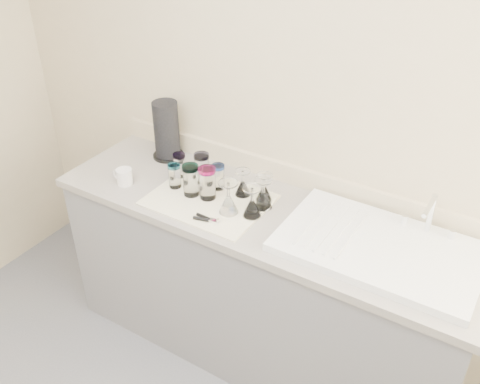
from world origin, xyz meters
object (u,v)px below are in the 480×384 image
Objects in this scene: tumbler_purple at (218,177)px; can_opener at (207,219)px; tumbler_cyan at (202,168)px; white_mug at (124,177)px; goblet_front_left at (228,202)px; tumbler_lavender at (207,183)px; tumbler_magenta at (175,176)px; goblet_back_right at (264,192)px; sink_unit at (380,247)px; tumbler_blue at (191,180)px; goblet_front_right at (252,206)px; tumbler_teal at (180,165)px; paper_towel_roll at (167,131)px; goblet_back_left at (243,187)px; goblet_extra at (263,198)px.

tumbler_purple is 1.02× the size of can_opener.
white_mug is (-0.32, -0.21, -0.04)m from tumbler_cyan.
tumbler_lavender is at bearing 161.73° from goblet_front_left.
goblet_back_right reaches higher than tumbler_magenta.
tumbler_purple is (-0.83, 0.04, 0.05)m from sink_unit.
tumbler_blue reaches higher than goblet_front_right.
tumbler_lavender is (0.19, 0.00, 0.02)m from tumbler_magenta.
goblet_front_left reaches higher than tumbler_blue.
tumbler_teal is 1.10× the size of white_mug.
can_opener is (-0.04, -0.11, -0.05)m from goblet_front_left.
paper_towel_roll is at bearing 151.15° from tumbler_lavender.
tumbler_teal is 0.84× the size of goblet_front_right.
tumbler_lavender is 1.42× the size of white_mug.
goblet_front_left reaches higher than goblet_front_right.
tumbler_blue is 0.42m from paper_towel_roll.
tumbler_blue is 0.25m from goblet_back_left.
goblet_back_left is at bearing 135.15° from goblet_front_right.
sink_unit is at bearing -8.14° from paper_towel_roll.
tumbler_teal is 0.77× the size of tumbler_lavender.
paper_towel_roll is (-0.18, 0.14, 0.08)m from tumbler_teal.
paper_towel_roll is at bearing 159.77° from goblet_front_right.
goblet_extra reaches higher than goblet_front_right.
tumbler_blue reaches higher than goblet_back_left.
sink_unit is 5.43× the size of tumbler_cyan.
tumbler_purple is at bearing 28.22° from tumbler_magenta.
sink_unit reaches higher than goblet_extra.
goblet_back_left is (0.24, -0.00, -0.03)m from tumbler_cyan.
tumbler_lavender is (0.08, 0.02, 0.00)m from tumbler_blue.
tumbler_purple is 0.47m from white_mug.
tumbler_teal is 0.47m from goblet_back_right.
paper_towel_roll reaches higher than tumbler_lavender.
goblet_front_left is at bearing -82.21° from goblet_back_left.
tumbler_lavender reaches higher than goblet_front_left.
goblet_back_right is 1.20× the size of white_mug.
tumbler_cyan reaches higher than goblet_front_right.
sink_unit reaches higher than tumbler_lavender.
tumbler_teal is 0.78× the size of goblet_front_left.
tumbler_purple is 0.85× the size of goblet_extra.
goblet_back_right is at bearing 23.76° from tumbler_blue.
tumbler_purple is at bearing 55.37° from tumbler_blue.
goblet_back_left is at bearing -172.70° from goblet_back_right.
goblet_back_left reaches higher than tumbler_purple.
goblet_back_right is at bearing 116.59° from goblet_extra.
goblet_back_left is at bearing 40.59° from tumbler_lavender.
goblet_front_right is 0.72m from paper_towel_roll.
goblet_back_right is (-0.59, 0.07, 0.03)m from sink_unit.
tumbler_magenta is at bearing -151.78° from tumbler_purple.
sink_unit is 7.25× the size of white_mug.
tumbler_blue is 0.34m from goblet_front_right.
goblet_extra is (0.26, 0.07, -0.03)m from tumbler_lavender.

